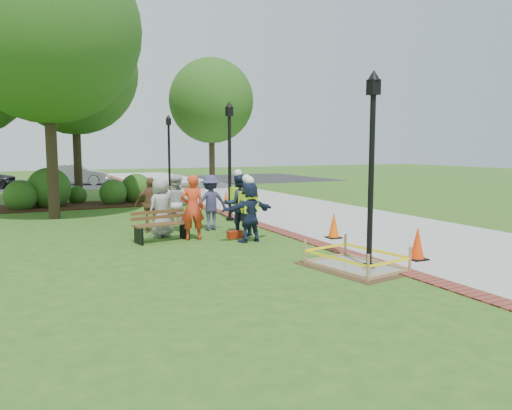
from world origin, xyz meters
name	(u,v)px	position (x,y,z in m)	size (l,w,h in m)	color
ground	(258,248)	(0.00, 0.00, 0.00)	(100.00, 100.00, 0.00)	#285116
sidewalk	(262,202)	(5.00, 10.00, 0.01)	(6.00, 60.00, 0.02)	#9E9E99
brick_edging	(199,205)	(1.75, 10.00, 0.01)	(0.50, 60.00, 0.03)	maroon
mulch_bed	(85,205)	(-3.00, 12.00, 0.02)	(7.00, 3.00, 0.05)	#381E0F
parking_lot	(103,183)	(0.00, 27.00, 0.00)	(36.00, 12.00, 0.01)	black
wet_concrete_pad	(355,257)	(1.04, -2.80, 0.23)	(2.07, 2.56, 0.55)	#47331E
bench_near	(162,232)	(-2.03, 2.05, 0.28)	(1.67, 0.79, 0.87)	brown
bench_far	(180,200)	(0.94, 10.17, 0.29)	(1.74, 1.00, 0.89)	brown
cone_front	(417,244)	(2.77, -2.84, 0.39)	(0.41, 0.41, 0.81)	black
cone_back	(334,226)	(2.59, 0.34, 0.38)	(0.40, 0.40, 0.78)	black
cone_far	(226,198)	(3.03, 9.80, 0.32)	(0.33, 0.33, 0.66)	black
toolbox	(235,235)	(0.02, 1.66, 0.10)	(0.42, 0.23, 0.21)	#97210B
lamp_near	(372,155)	(1.25, -3.00, 2.48)	(0.28, 0.28, 4.26)	black
lamp_mid	(230,152)	(1.25, 5.00, 2.48)	(0.28, 0.28, 4.26)	black
lamp_far	(169,150)	(1.25, 13.00, 2.48)	(0.28, 0.28, 4.26)	black
tree_left	(46,29)	(-4.48, 8.22, 6.84)	(6.72, 6.72, 10.21)	#3D2D1E
tree_back	(74,72)	(-2.97, 14.53, 6.29)	(6.10, 6.10, 9.35)	#3D2D1E
tree_right	(211,101)	(5.49, 18.28, 5.52)	(5.29, 5.29, 8.17)	#3D2D1E
shrub_a	(21,210)	(-5.60, 11.62, 0.00)	(1.36, 1.36, 1.36)	#204E16
shrub_b	(50,207)	(-4.44, 12.24, 0.00)	(1.89, 1.89, 1.89)	#204E16
shrub_c	(114,204)	(-1.71, 12.03, 0.00)	(1.26, 1.26, 1.26)	#204E16
shrub_d	(137,202)	(-0.54, 12.48, 0.00)	(1.50, 1.50, 1.50)	#204E16
shrub_e	(77,203)	(-3.18, 13.21, 0.00)	(0.90, 0.90, 0.90)	#204E16
casual_person_a	(161,207)	(-1.86, 2.76, 0.88)	(0.67, 0.57, 1.76)	#9A9A9A
casual_person_b	(192,208)	(-1.17, 1.91, 0.93)	(0.65, 0.47, 1.86)	red
casual_person_c	(176,203)	(-1.16, 3.63, 0.89)	(0.66, 0.66, 1.78)	silver
casual_person_d	(151,205)	(-1.92, 3.69, 0.86)	(0.63, 0.51, 1.71)	brown
casual_person_e	(210,203)	(-0.11, 3.32, 0.88)	(0.57, 0.37, 1.76)	#38355D
hivis_worker_a	(250,209)	(0.19, 0.97, 0.92)	(0.57, 0.39, 1.84)	#191C43
hivis_worker_b	(246,206)	(0.44, 1.73, 0.92)	(0.65, 0.59, 1.85)	#1B2746
hivis_worker_c	(238,202)	(0.41, 2.30, 0.98)	(0.61, 0.42, 1.98)	#18253F
parked_car_b	(76,185)	(-2.07, 25.42, 0.00)	(4.84, 2.10, 1.58)	gray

